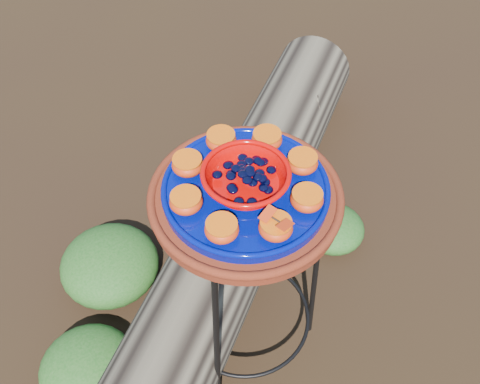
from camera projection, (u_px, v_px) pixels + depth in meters
ground at (244, 338)px, 1.98m from camera, size 60.00×60.00×0.00m
plant_stand at (245, 281)px, 1.72m from camera, size 0.44×0.44×0.70m
terracotta_saucer at (246, 200)px, 1.43m from camera, size 0.46×0.46×0.04m
cobalt_plate at (246, 191)px, 1.41m from camera, size 0.39×0.39×0.03m
red_bowl at (246, 180)px, 1.38m from camera, size 0.20×0.20×0.05m
glass_gems at (246, 168)px, 1.35m from camera, size 0.15×0.15×0.03m
orange_half_0 at (276, 228)px, 1.30m from camera, size 0.08×0.08×0.04m
orange_half_1 at (307, 199)px, 1.35m from camera, size 0.08×0.08×0.04m
orange_half_2 at (302, 163)px, 1.42m from camera, size 0.08×0.08×0.04m
orange_half_3 at (267, 139)px, 1.47m from camera, size 0.08×0.08×0.04m
orange_half_4 at (221, 140)px, 1.47m from camera, size 0.08×0.08×0.04m
orange_half_5 at (188, 165)px, 1.42m from camera, size 0.08×0.08×0.04m
orange_half_6 at (186, 202)px, 1.35m from camera, size 0.08×0.08×0.04m
orange_half_7 at (222, 229)px, 1.30m from camera, size 0.08×0.08×0.04m
butterfly at (276, 220)px, 1.28m from camera, size 0.09×0.07×0.02m
driftwood_log at (249, 200)px, 2.16m from camera, size 1.64×1.20×0.31m
foliage_left at (88, 368)px, 1.84m from camera, size 0.30×0.30×0.15m
foliage_right at (333, 228)px, 2.20m from camera, size 0.23×0.23×0.11m
foliage_back at (109, 264)px, 2.07m from camera, size 0.34×0.34×0.17m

